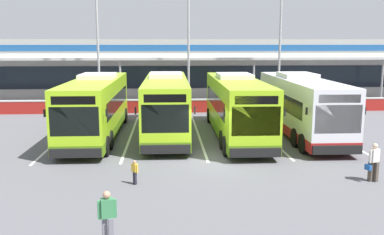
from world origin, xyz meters
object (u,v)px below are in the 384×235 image
pedestrian_with_handbag (374,161)px  pedestrian_child (135,171)px  lamp_post_west (98,35)px  lamp_post_east (280,35)px  coach_bus_right_centre (300,106)px  coach_bus_left_centre (166,106)px  coach_bus_leftmost (96,108)px  pedestrian_near_bin (107,216)px  coach_bus_centre (236,107)px  lamp_post_centre (189,35)px

pedestrian_with_handbag → pedestrian_child: bearing=178.6°
lamp_post_west → lamp_post_east: 15.57m
coach_bus_right_centre → lamp_post_west: (-14.06, 11.14, 4.50)m
coach_bus_left_centre → lamp_post_east: bearing=46.6°
coach_bus_leftmost → pedestrian_near_bin: coach_bus_leftmost is taller
pedestrian_with_handbag → lamp_post_west: (-14.26, 20.37, 5.43)m
coach_bus_left_centre → pedestrian_with_handbag: size_ratio=7.51×
pedestrian_with_handbag → lamp_post_west: bearing=125.0°
coach_bus_leftmost → lamp_post_east: (14.11, 10.91, 4.50)m
pedestrian_with_handbag → pedestrian_near_bin: (-10.23, -5.06, 0.02)m
coach_bus_left_centre → pedestrian_with_handbag: coach_bus_left_centre is taller
coach_bus_centre → lamp_post_centre: bearing=100.7°
coach_bus_leftmost → coach_bus_right_centre: bearing=-0.6°
coach_bus_right_centre → lamp_post_west: size_ratio=1.11×
lamp_post_east → coach_bus_right_centre: bearing=-97.8°
coach_bus_right_centre → lamp_post_centre: lamp_post_centre is taller
pedestrian_with_handbag → pedestrian_near_bin: same height
coach_bus_left_centre → pedestrian_with_handbag: (8.55, -9.85, -0.93)m
coach_bus_left_centre → coach_bus_right_centre: 8.37m
pedestrian_with_handbag → lamp_post_east: size_ratio=0.15×
lamp_post_east → pedestrian_with_handbag: bearing=-93.7°
pedestrian_near_bin → lamp_post_west: bearing=99.0°
lamp_post_west → coach_bus_right_centre: bearing=-38.4°
coach_bus_left_centre → lamp_post_east: 15.03m
lamp_post_west → coach_bus_left_centre: bearing=-61.5°
coach_bus_centre → coach_bus_leftmost: bearing=177.2°
lamp_post_east → pedestrian_near_bin: bearing=-114.5°
coach_bus_right_centre → lamp_post_centre: 14.10m
coach_bus_leftmost → lamp_post_east: 18.39m
lamp_post_centre → coach_bus_right_centre: bearing=-61.6°
coach_bus_left_centre → pedestrian_with_handbag: 13.07m
pedestrian_child → lamp_post_east: (11.16, 20.03, 5.75)m
pedestrian_near_bin → lamp_post_west: 26.32m
pedestrian_with_handbag → lamp_post_centre: lamp_post_centre is taller
coach_bus_right_centre → coach_bus_leftmost: bearing=179.4°
lamp_post_east → coach_bus_left_centre: bearing=-133.4°
coach_bus_leftmost → pedestrian_near_bin: 14.68m
lamp_post_west → lamp_post_centre: size_ratio=1.00×
coach_bus_leftmost → lamp_post_centre: lamp_post_centre is taller
coach_bus_right_centre → lamp_post_east: lamp_post_east is taller
coach_bus_leftmost → pedestrian_child: (2.95, -9.13, -1.24)m
coach_bus_centre → coach_bus_right_centre: 4.09m
pedestrian_near_bin → lamp_post_east: bearing=65.5°
lamp_post_centre → lamp_post_east: size_ratio=1.00×
lamp_post_centre → lamp_post_east: 7.91m
coach_bus_leftmost → coach_bus_centre: same height
lamp_post_west → lamp_post_centre: bearing=4.5°
coach_bus_left_centre → lamp_post_centre: bearing=79.9°
coach_bus_left_centre → lamp_post_centre: lamp_post_centre is taller
coach_bus_leftmost → coach_bus_right_centre: size_ratio=1.00×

